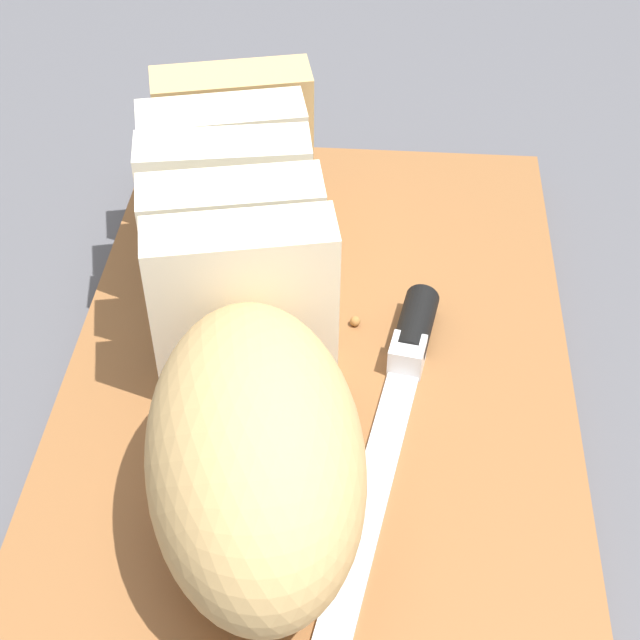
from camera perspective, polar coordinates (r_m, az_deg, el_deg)
The scene contains 8 objects.
ground_plane at distance 0.58m, azimuth -0.00°, elevation -3.64°, with size 3.00×3.00×0.00m, color #4C4C51.
cutting_board at distance 0.57m, azimuth -0.00°, elevation -2.95°, with size 0.44×0.29×0.02m, color brown.
bread_loaf at distance 0.50m, azimuth -4.47°, elevation -0.58°, with size 0.37×0.15×0.11m.
bread_knife at distance 0.54m, azimuth 4.66°, elevation -3.83°, with size 0.28×0.08×0.02m.
crumb_near_knife at distance 0.58m, azimuth 0.38°, elevation -0.19°, with size 0.01×0.01×0.01m, color #996633.
crumb_near_loaf at distance 0.53m, azimuth 0.78°, elevation -5.16°, with size 0.01×0.01×0.01m, color #996633.
crumb_stray_left at distance 0.56m, azimuth -3.62°, elevation -2.47°, with size 0.00×0.00×0.00m, color #996633.
crumb_stray_right at distance 0.58m, azimuth 2.07°, elevation -0.07°, with size 0.01×0.01×0.01m, color #996633.
Camera 1 is at (-0.40, -0.01, 0.42)m, focal length 54.83 mm.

